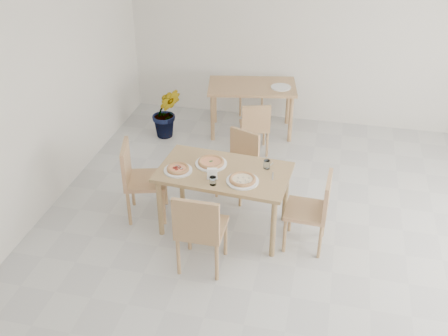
% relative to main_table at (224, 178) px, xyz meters
% --- Properties ---
extents(main_table, '(1.45, 0.89, 0.75)m').
position_rel_main_table_xyz_m(main_table, '(0.00, 0.00, 0.00)').
color(main_table, '#A28353').
rests_on(main_table, ground).
extents(chair_south, '(0.46, 0.46, 0.93)m').
position_rel_main_table_xyz_m(chair_south, '(-0.08, -0.75, -0.12)').
color(chair_south, tan).
rests_on(chair_south, ground).
extents(chair_north, '(0.52, 0.52, 0.82)m').
position_rel_main_table_xyz_m(chair_north, '(0.03, 0.74, -0.19)').
color(chair_north, tan).
rests_on(chair_north, ground).
extents(chair_west, '(0.56, 0.56, 0.93)m').
position_rel_main_table_xyz_m(chair_west, '(-1.00, 0.02, -0.12)').
color(chair_west, tan).
rests_on(chair_west, ground).
extents(chair_east, '(0.45, 0.45, 0.87)m').
position_rel_main_table_xyz_m(chair_east, '(0.99, -0.11, -0.15)').
color(chair_east, tan).
rests_on(chair_east, ground).
extents(plate_margherita, '(0.35, 0.35, 0.02)m').
position_rel_main_table_xyz_m(plate_margherita, '(-0.17, 0.10, 0.10)').
color(plate_margherita, white).
rests_on(plate_margherita, main_table).
extents(plate_mushroom, '(0.34, 0.34, 0.02)m').
position_rel_main_table_xyz_m(plate_mushroom, '(0.23, -0.17, 0.10)').
color(plate_mushroom, white).
rests_on(plate_mushroom, main_table).
extents(plate_pepperoni, '(0.30, 0.30, 0.02)m').
position_rel_main_table_xyz_m(plate_pepperoni, '(-0.48, -0.11, 0.10)').
color(plate_pepperoni, white).
rests_on(plate_pepperoni, main_table).
extents(pizza_margherita, '(0.36, 0.36, 0.03)m').
position_rel_main_table_xyz_m(pizza_margherita, '(-0.17, 0.10, 0.12)').
color(pizza_margherita, tan).
rests_on(pizza_margherita, plate_margherita).
extents(pizza_mushroom, '(0.28, 0.28, 0.03)m').
position_rel_main_table_xyz_m(pizza_mushroom, '(0.23, -0.17, 0.12)').
color(pizza_mushroom, tan).
rests_on(pizza_mushroom, plate_mushroom).
extents(pizza_pepperoni, '(0.31, 0.31, 0.03)m').
position_rel_main_table_xyz_m(pizza_pepperoni, '(-0.48, -0.11, 0.12)').
color(pizza_pepperoni, tan).
rests_on(pizza_pepperoni, plate_pepperoni).
extents(tumbler_a, '(0.07, 0.07, 0.09)m').
position_rel_main_table_xyz_m(tumbler_a, '(0.44, 0.15, 0.14)').
color(tumbler_a, white).
rests_on(tumbler_a, main_table).
extents(tumbler_b, '(0.07, 0.07, 0.09)m').
position_rel_main_table_xyz_m(tumbler_b, '(-0.05, -0.29, 0.14)').
color(tumbler_b, white).
rests_on(tumbler_b, main_table).
extents(napkin_holder, '(0.12, 0.08, 0.13)m').
position_rel_main_table_xyz_m(napkin_holder, '(-0.08, -0.19, 0.15)').
color(napkin_holder, silver).
rests_on(napkin_holder, main_table).
extents(fork_a, '(0.07, 0.16, 0.01)m').
position_rel_main_table_xyz_m(fork_a, '(0.46, 0.20, 0.09)').
color(fork_a, silver).
rests_on(fork_a, main_table).
extents(fork_b, '(0.03, 0.16, 0.01)m').
position_rel_main_table_xyz_m(fork_b, '(0.53, 0.00, 0.09)').
color(fork_b, silver).
rests_on(fork_b, main_table).
extents(second_table, '(1.38, 0.95, 0.75)m').
position_rel_main_table_xyz_m(second_table, '(-0.12, 2.40, -0.01)').
color(second_table, tan).
rests_on(second_table, ground).
extents(chair_back_s, '(0.48, 0.48, 0.78)m').
position_rel_main_table_xyz_m(chair_back_s, '(0.05, 1.73, -0.20)').
color(chair_back_s, tan).
rests_on(chair_back_s, ground).
extents(chair_back_n, '(0.42, 0.42, 0.82)m').
position_rel_main_table_xyz_m(chair_back_n, '(-0.20, 3.13, -0.18)').
color(chair_back_n, tan).
rests_on(chair_back_n, ground).
extents(plate_empty, '(0.29, 0.29, 0.02)m').
position_rel_main_table_xyz_m(plate_empty, '(0.30, 2.40, 0.10)').
color(plate_empty, white).
rests_on(plate_empty, second_table).
extents(potted_plant, '(0.52, 0.47, 0.77)m').
position_rel_main_table_xyz_m(potted_plant, '(-1.31, 1.97, -0.27)').
color(potted_plant, '#1D631F').
rests_on(potted_plant, ground).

